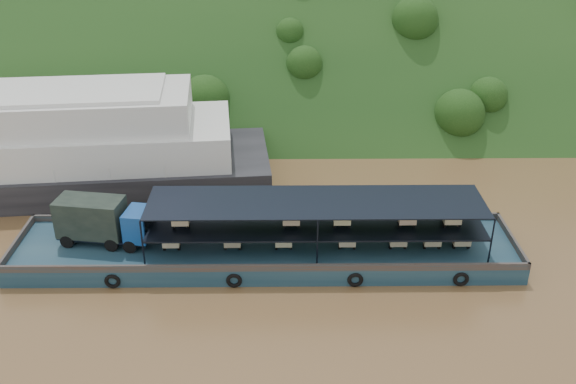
{
  "coord_description": "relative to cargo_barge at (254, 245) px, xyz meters",
  "views": [
    {
      "loc": [
        -2.43,
        -39.63,
        24.9
      ],
      "look_at": [
        -2.0,
        3.0,
        3.2
      ],
      "focal_mm": 40.0,
      "sensor_mm": 36.0,
      "label": 1
    }
  ],
  "objects": [
    {
      "name": "cargo_barge",
      "position": [
        0.0,
        0.0,
        0.0
      ],
      "size": [
        35.0,
        7.18,
        4.54
      ],
      "color": "#122D40",
      "rests_on": "ground"
    },
    {
      "name": "hillside",
      "position": [
        4.41,
        37.07,
        -1.12
      ],
      "size": [
        140.0,
        39.6,
        39.6
      ],
      "primitive_type": "cube",
      "rotation": [
        0.79,
        0.0,
        0.0
      ],
      "color": "#143412",
      "rests_on": "ground"
    },
    {
      "name": "passenger_ferry",
      "position": [
        -20.72,
        11.55,
        2.65
      ],
      "size": [
        43.75,
        14.78,
        8.69
      ],
      "rotation": [
        0.0,
        0.0,
        0.1
      ],
      "color": "black",
      "rests_on": "ground"
    },
    {
      "name": "ground",
      "position": [
        4.41,
        1.07,
        -1.12
      ],
      "size": [
        160.0,
        160.0,
        0.0
      ],
      "primitive_type": "plane",
      "color": "brown",
      "rests_on": "ground"
    }
  ]
}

